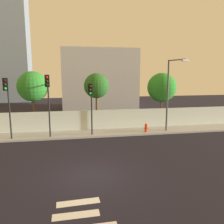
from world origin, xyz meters
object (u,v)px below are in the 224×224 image
Objects in this scene: traffic_light_center at (7,95)px; traffic_light_right at (48,93)px; roadside_tree_midleft at (33,87)px; roadside_tree_midright at (96,86)px; roadside_tree_rightmost at (162,88)px; traffic_light_left at (91,98)px; street_lamp_curbside at (170,89)px; fire_hydrant at (146,127)px.

traffic_light_right reaches higher than traffic_light_center.
roadside_tree_midleft is at bearing 71.04° from traffic_light_center.
roadside_tree_midleft is (-1.69, 3.65, 0.30)m from traffic_light_right.
traffic_light_center is at bearing -152.69° from roadside_tree_midright.
traffic_light_right is 4.03m from roadside_tree_midleft.
roadside_tree_rightmost is (6.68, 0.00, -0.22)m from roadside_tree_midright.
roadside_tree_rightmost is at bearing 25.19° from traffic_light_left.
roadside_tree_rightmost is at bearing 0.00° from roadside_tree_midright.
traffic_light_left is 6.19m from roadside_tree_midleft.
street_lamp_curbside reaches higher than traffic_light_center.
traffic_light_left is 0.79× the size of roadside_tree_midleft.
fire_hydrant is at bearing -15.58° from roadside_tree_midleft.
traffic_light_left is at bearing -175.77° from street_lamp_curbside.
traffic_light_right is (-3.33, -0.10, 0.48)m from traffic_light_left.
street_lamp_curbside is 4.01m from fire_hydrant.
fire_hydrant is at bearing 173.58° from street_lamp_curbside.
traffic_light_right is 8.99m from fire_hydrant.
traffic_light_left is 0.81× the size of roadside_tree_rightmost.
roadside_tree_rightmost is at bearing 18.56° from traffic_light_right.
traffic_light_right is 0.94× the size of roadside_tree_rightmost.
roadside_tree_midleft reaches higher than traffic_light_center.
fire_hydrant is (8.32, 0.85, -3.31)m from traffic_light_right.
traffic_light_left is 5.83× the size of fire_hydrant.
roadside_tree_midleft is at bearing 180.00° from roadside_tree_rightmost.
street_lamp_curbside is (10.37, 0.62, 0.13)m from traffic_light_right.
traffic_light_left is 0.90× the size of traffic_light_center.
fire_hydrant is 11.00m from roadside_tree_midleft.
traffic_light_right is at bearing -138.92° from roadside_tree_midright.
traffic_light_center is 8.05m from roadside_tree_midright.
roadside_tree_midright is at bearing 76.44° from traffic_light_left.
traffic_light_left is 0.82× the size of roadside_tree_midright.
traffic_light_right is 0.80× the size of street_lamp_curbside.
fire_hydrant is (11.28, 0.90, -3.17)m from traffic_light_center.
street_lamp_curbside is at bearing 3.44° from traffic_light_right.
traffic_light_center is at bearing -178.69° from traffic_light_left.
street_lamp_curbside is at bearing 2.86° from traffic_light_center.
fire_hydrant is at bearing 5.87° from traffic_light_right.
roadside_tree_midright reaches higher than traffic_light_center.
traffic_light_left is at bearing 1.31° from traffic_light_center.
roadside_tree_midleft reaches higher than fire_hydrant.
street_lamp_curbside is at bearing 4.23° from traffic_light_left.
roadside_tree_midleft is at bearing 165.94° from street_lamp_curbside.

